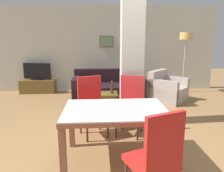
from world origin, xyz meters
TOP-DOWN VIEW (x-y plane):
  - ground_plane at (0.00, 0.00)m, footprint 18.00×18.00m
  - back_wall at (0.00, 4.33)m, footprint 7.20×0.09m
  - divider_pillar at (0.42, 1.35)m, footprint 0.42×0.36m
  - dining_table at (0.00, 0.00)m, footprint 1.43×0.98m
  - dining_chair_near_right at (0.35, -0.88)m, footprint 0.60×0.60m
  - dining_chair_far_right at (0.35, 0.91)m, footprint 0.59×0.59m
  - dining_chair_far_left at (-0.35, 0.90)m, footprint 0.60×0.60m
  - sofa at (0.05, 3.26)m, footprint 2.00×0.94m
  - armchair at (1.66, 2.94)m, footprint 1.20×1.20m
  - coffee_table at (-0.08, 2.26)m, footprint 0.61×0.46m
  - bottle at (0.09, 2.23)m, footprint 0.07×0.07m
  - tv_stand at (-2.16, 4.05)m, footprint 1.08×0.40m
  - tv_screen at (-2.16, 4.05)m, footprint 0.88×0.27m
  - floor_lamp at (2.45, 3.83)m, footprint 0.38×0.38m

SIDE VIEW (x-z plane):
  - ground_plane at x=0.00m, z-range 0.00..0.00m
  - tv_stand at x=-2.16m, z-range 0.00..0.42m
  - coffee_table at x=-0.08m, z-range 0.01..0.42m
  - sofa at x=0.05m, z-range -0.13..0.69m
  - armchair at x=1.66m, z-range -0.12..0.70m
  - bottle at x=0.09m, z-range 0.38..0.68m
  - dining_chair_near_right at x=0.35m, z-range 0.04..1.09m
  - dining_chair_far_right at x=0.35m, z-range 0.04..1.09m
  - dining_chair_far_left at x=-0.35m, z-range 0.04..1.09m
  - dining_table at x=0.00m, z-range 0.22..1.00m
  - tv_screen at x=-2.16m, z-range 0.41..0.94m
  - divider_pillar at x=0.42m, z-range 0.00..2.70m
  - back_wall at x=0.00m, z-range 0.00..2.70m
  - floor_lamp at x=2.45m, z-range 0.66..2.55m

